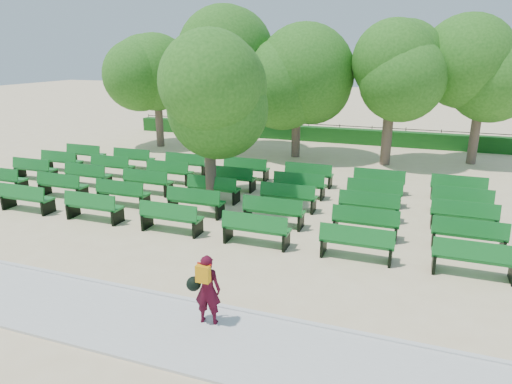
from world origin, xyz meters
TOP-DOWN VIEW (x-y plane):
  - ground at (0.00, 0.00)m, footprint 120.00×120.00m
  - paving at (0.00, -7.40)m, footprint 30.00×2.20m
  - curb at (0.00, -6.25)m, footprint 30.00×0.12m
  - hedge at (0.00, 14.00)m, footprint 26.00×0.70m
  - fence at (0.00, 14.40)m, footprint 26.00×0.10m
  - tree_line at (0.00, 10.00)m, footprint 21.80×6.80m
  - bench_array at (-1.37, 0.71)m, footprint 2.05×0.73m
  - tree_among at (-1.46, 0.58)m, footprint 3.93×3.93m
  - person at (1.96, -6.90)m, footprint 0.74×0.47m

SIDE VIEW (x-z plane):
  - ground at x=0.00m, z-range 0.00..0.00m
  - fence at x=0.00m, z-range -0.51..0.51m
  - tree_line at x=0.00m, z-range -3.52..3.52m
  - paving at x=0.00m, z-range 0.00..0.06m
  - curb at x=0.00m, z-range 0.00..0.10m
  - bench_array at x=-1.37m, z-range -0.53..0.74m
  - hedge at x=0.00m, z-range 0.00..0.90m
  - person at x=1.96m, z-range 0.09..1.62m
  - tree_among at x=-1.46m, z-range 1.05..6.72m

